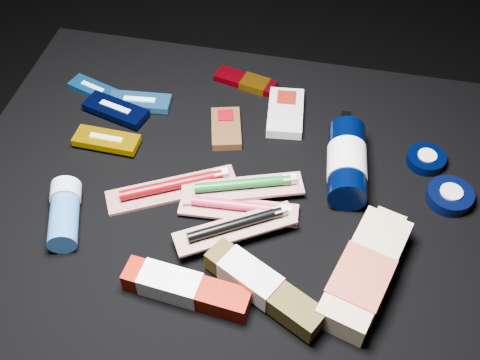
% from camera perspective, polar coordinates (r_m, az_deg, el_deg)
% --- Properties ---
extents(ground, '(3.00, 3.00, 0.00)m').
position_cam_1_polar(ground, '(1.40, -0.70, -11.42)').
color(ground, black).
rests_on(ground, ground).
extents(cloth_table, '(0.98, 0.78, 0.40)m').
position_cam_1_polar(cloth_table, '(1.23, -0.79, -6.90)').
color(cloth_table, black).
rests_on(cloth_table, ground).
extents(luna_bar_0, '(0.11, 0.07, 0.01)m').
position_cam_1_polar(luna_bar_0, '(1.29, -13.75, 8.40)').
color(luna_bar_0, '#12529B').
rests_on(luna_bar_0, cloth_table).
extents(luna_bar_1, '(0.13, 0.06, 0.02)m').
position_cam_1_polar(luna_bar_1, '(1.23, -9.48, 7.32)').
color(luna_bar_1, '#2569B0').
rests_on(luna_bar_1, cloth_table).
extents(luna_bar_2, '(0.14, 0.08, 0.02)m').
position_cam_1_polar(luna_bar_2, '(1.22, -11.70, 6.54)').
color(luna_bar_2, black).
rests_on(luna_bar_2, cloth_table).
extents(luna_bar_3, '(0.12, 0.05, 0.02)m').
position_cam_1_polar(luna_bar_3, '(1.16, -12.53, 3.71)').
color(luna_bar_3, '#D69700').
rests_on(luna_bar_3, cloth_table).
extents(clif_bar_0, '(0.08, 0.11, 0.02)m').
position_cam_1_polar(clif_bar_0, '(1.17, -1.33, 5.07)').
color(clif_bar_0, '#4F2D15').
rests_on(clif_bar_0, cloth_table).
extents(clif_bar_1, '(0.08, 0.13, 0.02)m').
position_cam_1_polar(clif_bar_1, '(1.20, 4.34, 6.55)').
color(clif_bar_1, '#BBBBB4').
rests_on(clif_bar_1, cloth_table).
extents(power_bar, '(0.13, 0.07, 0.02)m').
position_cam_1_polar(power_bar, '(1.26, 0.82, 9.27)').
color(power_bar, '#6A020A').
rests_on(power_bar, cloth_table).
extents(lotion_bottle, '(0.08, 0.22, 0.07)m').
position_cam_1_polar(lotion_bottle, '(1.08, 10.11, 1.68)').
color(lotion_bottle, black).
rests_on(lotion_bottle, cloth_table).
extents(cream_tin_upper, '(0.07, 0.07, 0.02)m').
position_cam_1_polar(cream_tin_upper, '(1.16, 17.23, 1.91)').
color(cream_tin_upper, black).
rests_on(cream_tin_upper, cloth_table).
extents(cream_tin_lower, '(0.08, 0.08, 0.02)m').
position_cam_1_polar(cream_tin_lower, '(1.11, 19.27, -1.44)').
color(cream_tin_lower, black).
rests_on(cream_tin_lower, cloth_table).
extents(bodywash_bottle, '(0.14, 0.24, 0.05)m').
position_cam_1_polar(bodywash_bottle, '(0.96, 11.67, -8.76)').
color(bodywash_bottle, beige).
rests_on(bodywash_bottle, cloth_table).
extents(deodorant_stick, '(0.09, 0.13, 0.05)m').
position_cam_1_polar(deodorant_stick, '(1.05, -16.31, -3.03)').
color(deodorant_stick, '#2D65AA').
rests_on(deodorant_stick, cloth_table).
extents(toothbrush_pack_0, '(0.23, 0.16, 0.03)m').
position_cam_1_polar(toothbrush_pack_0, '(1.07, -6.30, -0.67)').
color(toothbrush_pack_0, '#A9A39E').
rests_on(toothbrush_pack_0, cloth_table).
extents(toothbrush_pack_1, '(0.21, 0.06, 0.02)m').
position_cam_1_polar(toothbrush_pack_1, '(1.02, 0.02, -2.66)').
color(toothbrush_pack_1, beige).
rests_on(toothbrush_pack_1, cloth_table).
extents(toothbrush_pack_2, '(0.22, 0.12, 0.02)m').
position_cam_1_polar(toothbrush_pack_2, '(1.04, 0.42, -0.59)').
color(toothbrush_pack_2, beige).
rests_on(toothbrush_pack_2, cloth_table).
extents(toothbrush_pack_3, '(0.20, 0.15, 0.02)m').
position_cam_1_polar(toothbrush_pack_3, '(0.98, -0.29, -4.39)').
color(toothbrush_pack_3, beige).
rests_on(toothbrush_pack_3, cloth_table).
extents(toothpaste_carton_red, '(0.20, 0.06, 0.04)m').
position_cam_1_polar(toothpaste_carton_red, '(0.94, -5.62, -10.10)').
color(toothpaste_carton_red, '#8E0E00').
rests_on(toothpaste_carton_red, cloth_table).
extents(toothpaste_carton_green, '(0.20, 0.14, 0.04)m').
position_cam_1_polar(toothpaste_carton_green, '(0.93, 1.82, -9.88)').
color(toothpaste_carton_green, '#3A2F0D').
rests_on(toothpaste_carton_green, cloth_table).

